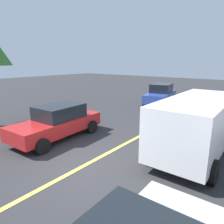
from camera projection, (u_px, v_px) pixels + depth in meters
The scene contains 5 objects.
ground_plane at pixel (83, 166), 7.05m from camera, with size 80.00×80.00×0.00m, color #2D2D30.
lane_marking_centre at pixel (131, 141), 9.33m from camera, with size 28.00×0.16×0.01m, color #E0D14C.
white_van at pixel (197, 123), 7.73m from camera, with size 5.24×2.35×2.20m.
car_blue_approaching at pixel (161, 94), 17.00m from camera, with size 4.63×2.60×1.71m.
car_red_crossing at pixel (58, 122), 9.52m from camera, with size 4.46×2.18×1.55m.
Camera 1 is at (-4.38, -4.76, 3.52)m, focal length 32.85 mm.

